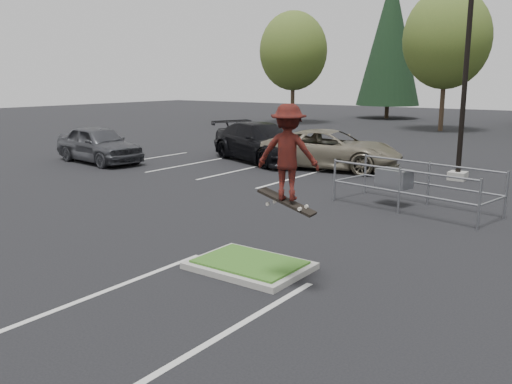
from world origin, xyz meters
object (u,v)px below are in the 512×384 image
Objects in this scene: decid_a at (293,54)px; conif_a at (390,39)px; skateboarder at (287,153)px; car_l_black at (260,142)px; decid_b at (446,42)px; cart_corral at (399,179)px; car_l_grey at (98,144)px; car_l_tan at (330,149)px; light_pole at (467,51)px.

decid_a is 10.85m from conif_a.
skateboarder is (15.20, -40.56, -4.67)m from conif_a.
decid_a is 21.59m from car_l_black.
decid_b is 25.18m from cart_corral.
cart_corral is at bearing -84.23° from car_l_grey.
decid_b is 19.80m from car_l_tan.
skateboarder reaches higher than car_l_tan.
car_l_black is (-8.50, -0.50, -3.70)m from light_pole.
decid_b is 19.83m from car_l_black.
decid_b is 2.04× the size of car_l_grey.
cart_corral is 9.59m from car_l_black.
skateboarder reaches higher than car_l_black.
car_l_black reaches higher than cart_corral.
skateboarder reaches higher than cart_corral.
conif_a reaches higher than decid_b.
conif_a is at bearing 34.26° from car_l_black.
cart_corral is 13.82m from car_l_grey.
car_l_black is 7.11m from car_l_grey.
car_l_black is (-1.99, -19.03, -5.19)m from decid_b.
decid_a reaches higher than skateboarder.
car_l_tan is (9.50, -28.50, -6.30)m from conif_a.
conif_a is (-7.99, 9.47, 1.05)m from decid_b.
skateboarder is 0.32× the size of car_l_tan.
skateboarder is 15.25m from car_l_black.
decid_a is 30.03m from cart_corral.
car_l_black is at bearing -176.63° from light_pole.
car_l_grey is at bearing -89.13° from conif_a.
car_l_grey is at bearing -160.35° from light_pole.
car_l_tan is at bearing 145.95° from cart_corral.
cart_corral is 7.52m from skateboarder.
car_l_grey is at bearing -170.44° from cart_corral.
decid_b is 32.12m from skateboarder.
car_l_grey reaches higher than cart_corral.
skateboarder is at bearing -86.81° from light_pole.
skateboarder is at bearing -57.88° from decid_a.
car_l_tan is at bearing -174.29° from light_pole.
light_pole reaches higher than car_l_grey.
conif_a is 2.28× the size of car_l_tan.
decid_b is 0.74× the size of conif_a.
car_l_black is at bearing -61.63° from decid_a.
car_l_grey is at bearing 106.53° from car_l_tan.
decid_b reaches higher than decid_a.
cart_corral is (6.32, -23.80, -5.24)m from decid_b.
car_l_grey is at bearing -47.19° from skateboarder.
light_pole is 2.14× the size of car_l_grey.
decid_a reaches higher than cart_corral.
light_pole is 9.29m from car_l_black.
decid_a is 12.02m from decid_b.
decid_b is at bearing 109.35° from light_pole.
car_l_grey is (0.50, -33.00, -6.29)m from conif_a.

